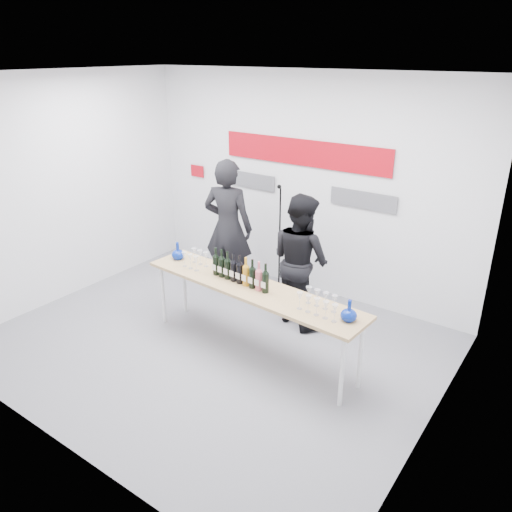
# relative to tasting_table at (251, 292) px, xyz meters

# --- Properties ---
(ground) EXTENTS (5.00, 5.00, 0.00)m
(ground) POSITION_rel_tasting_table_xyz_m (-0.45, -0.16, -0.76)
(ground) COLOR slate
(ground) RESTS_ON ground
(back_wall) EXTENTS (5.00, 0.04, 3.00)m
(back_wall) POSITION_rel_tasting_table_xyz_m (-0.45, 1.84, 0.74)
(back_wall) COLOR silver
(back_wall) RESTS_ON ground
(signage) EXTENTS (3.38, 0.02, 0.79)m
(signage) POSITION_rel_tasting_table_xyz_m (-0.50, 1.81, 1.05)
(signage) COLOR #A40713
(signage) RESTS_ON back_wall
(tasting_table) EXTENTS (2.78, 0.74, 0.82)m
(tasting_table) POSITION_rel_tasting_table_xyz_m (0.00, 0.00, 0.00)
(tasting_table) COLOR tan
(tasting_table) RESTS_ON ground
(wine_bottles) EXTENTS (0.80, 0.13, 0.33)m
(wine_bottles) POSITION_rel_tasting_table_xyz_m (-0.15, 0.00, 0.23)
(wine_bottles) COLOR black
(wine_bottles) RESTS_ON tasting_table
(decanter_left) EXTENTS (0.16, 0.16, 0.21)m
(decanter_left) POSITION_rel_tasting_table_xyz_m (-1.19, 0.11, 0.17)
(decanter_left) COLOR navy
(decanter_left) RESTS_ON tasting_table
(decanter_right) EXTENTS (0.16, 0.16, 0.21)m
(decanter_right) POSITION_rel_tasting_table_xyz_m (1.19, -0.05, 0.17)
(decanter_right) COLOR navy
(decanter_right) RESTS_ON tasting_table
(glasses_left) EXTENTS (0.27, 0.24, 0.18)m
(glasses_left) POSITION_rel_tasting_table_xyz_m (-0.86, 0.06, 0.15)
(glasses_left) COLOR silver
(glasses_left) RESTS_ON tasting_table
(glasses_right) EXTENTS (0.46, 0.25, 0.18)m
(glasses_right) POSITION_rel_tasting_table_xyz_m (0.88, -0.07, 0.15)
(glasses_right) COLOR silver
(glasses_right) RESTS_ON tasting_table
(presenter_left) EXTENTS (0.79, 0.62, 1.91)m
(presenter_left) POSITION_rel_tasting_table_xyz_m (-1.17, 1.08, 0.19)
(presenter_left) COLOR black
(presenter_left) RESTS_ON ground
(presenter_right) EXTENTS (0.97, 0.85, 1.67)m
(presenter_right) POSITION_rel_tasting_table_xyz_m (0.08, 0.93, 0.07)
(presenter_right) COLOR black
(presenter_right) RESTS_ON ground
(mic_stand) EXTENTS (0.19, 0.19, 1.67)m
(mic_stand) POSITION_rel_tasting_table_xyz_m (-0.39, 1.17, -0.25)
(mic_stand) COLOR black
(mic_stand) RESTS_ON ground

